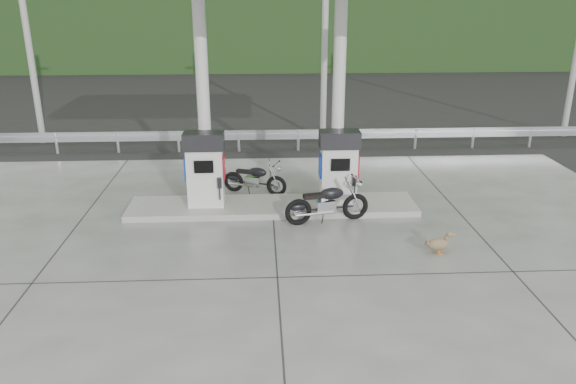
{
  "coord_description": "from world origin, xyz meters",
  "views": [
    {
      "loc": [
        -0.28,
        -10.33,
        5.04
      ],
      "look_at": [
        0.3,
        1.0,
        1.0
      ],
      "focal_mm": 35.0,
      "sensor_mm": 36.0,
      "label": 1
    }
  ],
  "objects_px": {
    "gas_pump_left": "(205,169)",
    "gas_pump_right": "(339,167)",
    "motorcycle_left": "(255,179)",
    "duck": "(438,245)",
    "motorcycle_right": "(327,204)"
  },
  "relations": [
    {
      "from": "motorcycle_right",
      "to": "motorcycle_left",
      "type": "bearing_deg",
      "value": 117.65
    },
    {
      "from": "gas_pump_right",
      "to": "motorcycle_right",
      "type": "relative_size",
      "value": 0.96
    },
    {
      "from": "gas_pump_left",
      "to": "duck",
      "type": "xyz_separation_m",
      "value": [
        4.89,
        -2.65,
        -0.85
      ]
    },
    {
      "from": "gas_pump_left",
      "to": "gas_pump_right",
      "type": "distance_m",
      "value": 3.2
    },
    {
      "from": "gas_pump_left",
      "to": "gas_pump_right",
      "type": "xyz_separation_m",
      "value": [
        3.2,
        0.0,
        0.0
      ]
    },
    {
      "from": "gas_pump_left",
      "to": "duck",
      "type": "bearing_deg",
      "value": -28.43
    },
    {
      "from": "gas_pump_left",
      "to": "duck",
      "type": "height_order",
      "value": "gas_pump_left"
    },
    {
      "from": "gas_pump_right",
      "to": "motorcycle_left",
      "type": "height_order",
      "value": "gas_pump_right"
    },
    {
      "from": "motorcycle_right",
      "to": "duck",
      "type": "distance_m",
      "value": 2.74
    },
    {
      "from": "motorcycle_left",
      "to": "duck",
      "type": "xyz_separation_m",
      "value": [
        3.73,
        -3.84,
        -0.19
      ]
    },
    {
      "from": "motorcycle_left",
      "to": "duck",
      "type": "height_order",
      "value": "motorcycle_left"
    },
    {
      "from": "gas_pump_right",
      "to": "duck",
      "type": "xyz_separation_m",
      "value": [
        1.69,
        -2.65,
        -0.85
      ]
    },
    {
      "from": "motorcycle_left",
      "to": "duck",
      "type": "relative_size",
      "value": 2.93
    },
    {
      "from": "gas_pump_left",
      "to": "motorcycle_left",
      "type": "relative_size",
      "value": 1.1
    },
    {
      "from": "duck",
      "to": "motorcycle_right",
      "type": "bearing_deg",
      "value": 131.79
    }
  ]
}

